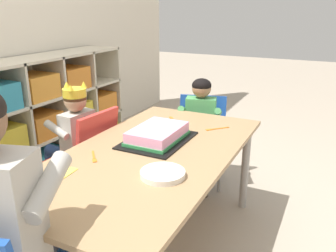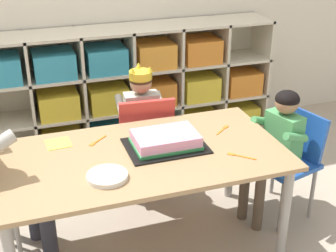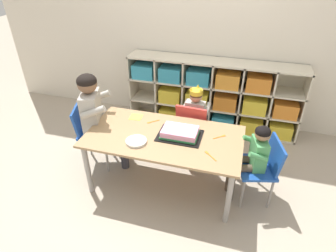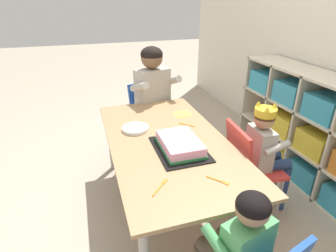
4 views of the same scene
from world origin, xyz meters
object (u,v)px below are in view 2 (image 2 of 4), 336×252
(classroom_chair_guest_side, at_px, (287,154))
(fork_at_table_front_edge, at_px, (97,141))
(paper_plate_stack, at_px, (107,176))
(fork_beside_plate_stack, at_px, (223,129))
(fork_near_child_seat, at_px, (240,156))
(classroom_chair_blue, at_px, (144,136))
(activity_table, at_px, (141,165))
(guest_at_table_side, at_px, (277,140))
(birthday_cake_on_tray, at_px, (166,141))
(child_with_crown, at_px, (140,111))

(classroom_chair_guest_side, relative_size, fork_at_table_front_edge, 5.82)
(paper_plate_stack, distance_m, fork_beside_plate_stack, 0.77)
(fork_near_child_seat, bearing_deg, classroom_chair_guest_side, 73.86)
(classroom_chair_blue, bearing_deg, classroom_chair_guest_side, 153.18)
(paper_plate_stack, xyz_separation_m, fork_beside_plate_stack, (0.71, 0.30, -0.01))
(fork_near_child_seat, bearing_deg, fork_at_table_front_edge, -167.04)
(classroom_chair_guest_side, relative_size, paper_plate_stack, 3.36)
(paper_plate_stack, relative_size, fork_at_table_front_edge, 1.73)
(activity_table, bearing_deg, guest_at_table_side, 4.01)
(classroom_chair_blue, relative_size, birthday_cake_on_tray, 1.68)
(guest_at_table_side, distance_m, fork_beside_plate_stack, 0.33)
(fork_beside_plate_stack, bearing_deg, classroom_chair_blue, -90.66)
(classroom_chair_blue, xyz_separation_m, paper_plate_stack, (-0.38, -0.71, 0.19))
(classroom_chair_guest_side, xyz_separation_m, fork_beside_plate_stack, (-0.41, 0.04, 0.21))
(child_with_crown, relative_size, classroom_chair_guest_side, 1.33)
(birthday_cake_on_tray, bearing_deg, child_with_crown, 86.77)
(activity_table, bearing_deg, child_with_crown, 74.64)
(guest_at_table_side, height_order, paper_plate_stack, guest_at_table_side)
(birthday_cake_on_tray, bearing_deg, classroom_chair_guest_side, 3.61)
(paper_plate_stack, relative_size, fork_near_child_seat, 1.63)
(classroom_chair_guest_side, xyz_separation_m, fork_near_child_seat, (-0.46, -0.26, 0.21))
(activity_table, height_order, fork_near_child_seat, fork_near_child_seat)
(child_with_crown, bearing_deg, fork_near_child_seat, 113.07)
(paper_plate_stack, xyz_separation_m, fork_near_child_seat, (0.66, -0.01, -0.01))
(activity_table, distance_m, fork_near_child_seat, 0.50)
(child_with_crown, distance_m, fork_beside_plate_stack, 0.62)
(activity_table, bearing_deg, birthday_cake_on_tray, 13.75)
(classroom_chair_guest_side, distance_m, fork_near_child_seat, 0.57)
(fork_beside_plate_stack, bearing_deg, activity_table, -26.32)
(child_with_crown, bearing_deg, birthday_cake_on_tray, 91.11)
(child_with_crown, relative_size, birthday_cake_on_tray, 2.07)
(activity_table, height_order, classroom_chair_guest_side, classroom_chair_guest_side)
(birthday_cake_on_tray, bearing_deg, guest_at_table_side, 1.88)
(classroom_chair_guest_side, relative_size, birthday_cake_on_tray, 1.56)
(guest_at_table_side, bearing_deg, fork_beside_plate_stack, -116.98)
(activity_table, xyz_separation_m, guest_at_table_side, (0.81, 0.06, -0.02))
(guest_at_table_side, bearing_deg, activity_table, -101.09)
(classroom_chair_guest_side, height_order, guest_at_table_side, guest_at_table_side)
(fork_near_child_seat, distance_m, fork_beside_plate_stack, 0.31)
(birthday_cake_on_tray, distance_m, fork_at_table_front_edge, 0.37)
(birthday_cake_on_tray, bearing_deg, fork_at_table_front_edge, 152.78)
(child_with_crown, height_order, paper_plate_stack, child_with_crown)
(guest_at_table_side, bearing_deg, classroom_chair_guest_side, 90.00)
(classroom_chair_blue, xyz_separation_m, guest_at_table_side, (0.65, -0.48, 0.10))
(classroom_chair_blue, relative_size, fork_beside_plate_stack, 6.29)
(fork_near_child_seat, bearing_deg, child_with_crown, 152.53)
(birthday_cake_on_tray, bearing_deg, classroom_chair_blue, 86.93)
(child_with_crown, height_order, guest_at_table_side, child_with_crown)
(guest_at_table_side, relative_size, birthday_cake_on_tray, 1.94)
(child_with_crown, distance_m, fork_near_child_seat, 0.88)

